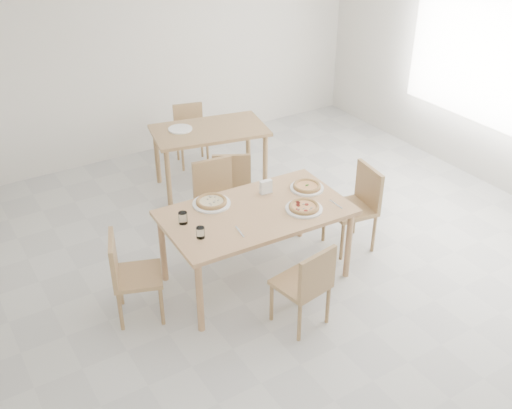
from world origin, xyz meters
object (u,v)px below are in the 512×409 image
chair_west (128,272)px  tumbler_b (183,218)px  pizza_mushroom (211,201)px  main_table (256,217)px  tumbler_a (200,233)px  chair_back_s (232,179)px  plate_empty (180,129)px  pizza_pepperoni (304,207)px  chair_south (307,282)px  plate_mushroom (212,203)px  pizza_margherita (307,186)px  chair_east (358,202)px  second_table (210,136)px  napkin_holder (266,187)px  chair_back_n (190,130)px  plate_pepperoni (304,209)px  chair_north (217,195)px  plate_margherita (307,188)px

chair_west → tumbler_b: bearing=-65.2°
pizza_mushroom → tumbler_b: tumbler_b is taller
main_table → tumbler_a: (-0.62, -0.12, 0.12)m
chair_back_s → plate_empty: bearing=-52.4°
pizza_pepperoni → chair_south: bearing=-122.5°
chair_west → pizza_mushroom: bearing=-57.5°
plate_mushroom → pizza_margherita: size_ratio=1.06×
chair_east → plate_mushroom: size_ratio=2.49×
second_table → napkin_holder: bearing=-87.5°
pizza_mushroom → chair_back_n: pizza_mushroom is taller
main_table → tumbler_a: 0.65m
plate_mushroom → second_table: 1.75m
plate_empty → plate_pepperoni: bearing=-85.8°
pizza_mushroom → pizza_pepperoni: size_ratio=0.98×
chair_south → pizza_margherita: (0.62, 0.89, 0.31)m
plate_pepperoni → chair_north: bearing=107.8°
chair_north → second_table: size_ratio=0.60×
plate_mushroom → chair_back_s: (0.65, 0.78, -0.28)m
pizza_mushroom → pizza_margherita: bearing=-13.7°
chair_east → tumbler_b: 1.86m
plate_mushroom → tumbler_b: 0.40m
plate_empty → pizza_pepperoni: bearing=-85.8°
chair_west → plate_mushroom: size_ratio=2.33×
pizza_margherita → tumbler_b: (-1.28, 0.07, 0.02)m
napkin_holder → chair_south: bearing=-99.2°
pizza_pepperoni → tumbler_b: bearing=160.3°
pizza_margherita → chair_back_n: bearing=90.5°
plate_pepperoni → plate_mushroom: bearing=141.9°
napkin_holder → plate_empty: bearing=95.0°
chair_west → pizza_mushroom: 0.99m
main_table → second_table: bearing=76.8°
chair_back_n → chair_east: bearing=-63.6°
main_table → napkin_holder: size_ratio=12.16×
chair_west → plate_pepperoni: 1.64m
chair_south → tumbler_b: bearing=-64.8°
main_table → second_table: size_ratio=1.19×
plate_pepperoni → tumbler_a: 1.01m
napkin_holder → chair_north: bearing=112.1°
chair_south → chair_north: chair_north is taller
plate_pepperoni → plate_margherita: bearing=50.1°
second_table → plate_mushroom: bearing=-105.5°
chair_east → pizza_margherita: chair_east is taller
tumbler_b → chair_east: bearing=-6.5°
pizza_mushroom → napkin_holder: napkin_holder is taller
pizza_margherita → plate_empty: 1.97m
plate_mushroom → napkin_holder: napkin_holder is taller
main_table → plate_margherita: plate_margherita is taller
main_table → plate_margherita: (0.63, 0.09, 0.08)m
chair_south → second_table: bearing=-110.0°
chair_south → pizza_margherita: 1.13m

